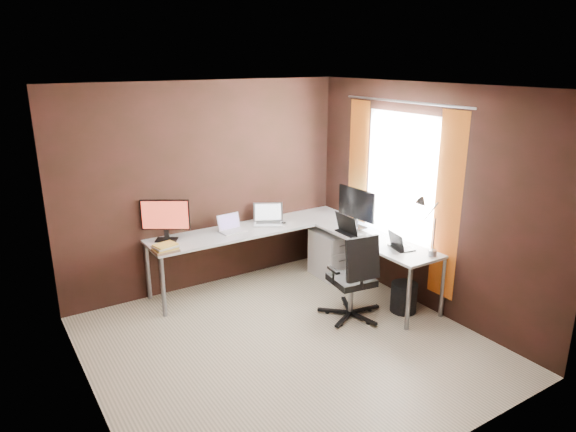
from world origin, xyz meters
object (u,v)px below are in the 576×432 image
at_px(drawer_pedestal, 332,253).
at_px(book_stack, 165,248).
at_px(laptop_black_big, 351,229).
at_px(laptop_white, 231,227).
at_px(wastebasket, 404,297).
at_px(monitor_left, 165,218).
at_px(laptop_black_small, 399,245).
at_px(desk_lamp, 426,219).
at_px(laptop_silver, 268,219).
at_px(monitor_right, 357,206).
at_px(office_chair, 353,293).

bearing_deg(drawer_pedestal, book_stack, 176.03).
distance_m(drawer_pedestal, laptop_black_big, 0.69).
distance_m(laptop_white, wastebasket, 2.18).
xyz_separation_m(drawer_pedestal, monitor_left, (-2.02, 0.49, 0.70)).
distance_m(monitor_left, laptop_black_small, 2.65).
distance_m(monitor_left, desk_lamp, 2.88).
xyz_separation_m(laptop_silver, wastebasket, (0.79, -1.65, -0.62)).
xyz_separation_m(laptop_silver, laptop_black_small, (0.76, -1.55, -0.01)).
distance_m(laptop_black_small, desk_lamp, 0.47).
distance_m(monitor_right, laptop_white, 1.55).
xyz_separation_m(laptop_black_big, book_stack, (-2.06, 0.63, -0.02)).
distance_m(monitor_left, wastebasket, 2.84).
bearing_deg(book_stack, laptop_silver, 9.94).
bearing_deg(office_chair, monitor_left, 142.79).
bearing_deg(laptop_black_big, laptop_black_small, -166.76).
bearing_deg(wastebasket, monitor_right, 87.52).
relative_size(laptop_black_big, desk_lamp, 0.60).
bearing_deg(book_stack, drawer_pedestal, -3.97).
distance_m(laptop_black_big, book_stack, 2.16).
distance_m(monitor_right, office_chair, 1.19).
xyz_separation_m(laptop_black_big, wastebasket, (0.17, -0.77, -0.62)).
bearing_deg(laptop_white, book_stack, -170.65).
bearing_deg(book_stack, office_chair, -35.82).
bearing_deg(monitor_right, monitor_left, 64.73).
bearing_deg(wastebasket, laptop_black_small, 106.15).
relative_size(monitor_left, monitor_right, 0.79).
bearing_deg(laptop_silver, drawer_pedestal, 0.40).
bearing_deg(laptop_black_small, wastebasket, -151.66).
relative_size(laptop_black_big, office_chair, 0.40).
relative_size(monitor_right, desk_lamp, 0.94).
distance_m(monitor_left, book_stack, 0.44).
bearing_deg(book_stack, laptop_black_big, -16.96).
distance_m(laptop_white, laptop_black_big, 1.44).
xyz_separation_m(laptop_silver, desk_lamp, (0.84, -1.84, 0.35)).
xyz_separation_m(monitor_right, laptop_silver, (-0.83, 0.73, -0.23)).
height_order(desk_lamp, wastebasket, desk_lamp).
xyz_separation_m(monitor_left, laptop_black_small, (2.06, -1.64, -0.23)).
xyz_separation_m(monitor_right, office_chair, (-0.62, -0.72, -0.72)).
bearing_deg(office_chair, desk_lamp, -24.04).
relative_size(laptop_silver, desk_lamp, 0.71).
relative_size(monitor_right, laptop_silver, 1.33).
height_order(monitor_left, laptop_black_big, monitor_left).
distance_m(laptop_black_big, wastebasket, 1.00).
bearing_deg(desk_lamp, laptop_black_small, 82.53).
xyz_separation_m(laptop_silver, book_stack, (-1.44, -0.25, -0.01)).
xyz_separation_m(laptop_silver, laptop_black_big, (0.62, -0.88, 0.00)).
height_order(laptop_black_big, laptop_black_small, laptop_black_big).
bearing_deg(monitor_left, desk_lamp, -9.72).
bearing_deg(book_stack, laptop_black_small, -30.57).
height_order(laptop_white, laptop_black_small, laptop_white).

